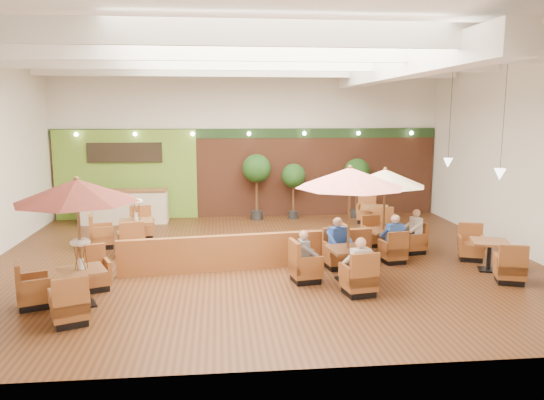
{
  "coord_description": "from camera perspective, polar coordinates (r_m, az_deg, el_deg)",
  "views": [
    {
      "loc": [
        -1.1,
        -13.35,
        3.82
      ],
      "look_at": [
        0.3,
        0.5,
        1.5
      ],
      "focal_mm": 35.0,
      "sensor_mm": 36.0,
      "label": 1
    }
  ],
  "objects": [
    {
      "name": "diner_3",
      "position": [
        13.84,
        12.96,
        -3.56
      ],
      "size": [
        0.42,
        0.36,
        0.81
      ],
      "rotation": [
        0.0,
        0.0,
        0.16
      ],
      "color": "#274DA9",
      "rests_on": "ground"
    },
    {
      "name": "table_4",
      "position": [
        13.96,
        22.31,
        -5.62
      ],
      "size": [
        1.07,
        2.66,
        0.94
      ],
      "rotation": [
        0.0,
        0.0,
        -0.33
      ],
      "color": "brown",
      "rests_on": "ground"
    },
    {
      "name": "table_2",
      "position": [
        14.48,
        12.0,
        0.57
      ],
      "size": [
        2.38,
        2.38,
        2.37
      ],
      "rotation": [
        0.0,
        0.0,
        0.17
      ],
      "color": "brown",
      "rests_on": "ground"
    },
    {
      "name": "diner_0",
      "position": [
        11.29,
        9.37,
        -6.4
      ],
      "size": [
        0.42,
        0.37,
        0.8
      ],
      "rotation": [
        0.0,
        0.0,
        0.2
      ],
      "color": "silver",
      "rests_on": "ground"
    },
    {
      "name": "table_3",
      "position": [
        15.63,
        -15.27,
        -3.31
      ],
      "size": [
        1.91,
        2.75,
        1.56
      ],
      "rotation": [
        0.0,
        0.0,
        0.25
      ],
      "color": "brown",
      "rests_on": "ground"
    },
    {
      "name": "diner_4",
      "position": [
        14.92,
        15.05,
        -2.77
      ],
      "size": [
        0.32,
        0.39,
        0.76
      ],
      "rotation": [
        0.0,
        0.0,
        1.66
      ],
      "color": "silver",
      "rests_on": "ground"
    },
    {
      "name": "table_0",
      "position": [
        10.97,
        -20.43,
        -1.44
      ],
      "size": [
        2.56,
        2.71,
        2.6
      ],
      "rotation": [
        0.0,
        0.0,
        0.39
      ],
      "color": "brown",
      "rests_on": "ground"
    },
    {
      "name": "topiary_2",
      "position": [
        19.43,
        9.13,
        2.81
      ],
      "size": [
        0.93,
        0.93,
        2.16
      ],
      "color": "black",
      "rests_on": "ground"
    },
    {
      "name": "table_5",
      "position": [
        17.8,
        10.94,
        -1.9
      ],
      "size": [
        1.09,
        2.71,
        0.96
      ],
      "rotation": [
        0.0,
        0.0,
        -0.34
      ],
      "color": "brown",
      "rests_on": "ground"
    },
    {
      "name": "service_counter",
      "position": [
        19.02,
        -15.67,
        -0.69
      ],
      "size": [
        3.0,
        0.75,
        1.18
      ],
      "color": "beige",
      "rests_on": "ground"
    },
    {
      "name": "topiary_0",
      "position": [
        18.81,
        -1.66,
        3.14
      ],
      "size": [
        1.01,
        1.01,
        2.35
      ],
      "color": "black",
      "rests_on": "ground"
    },
    {
      "name": "booth_divider",
      "position": [
        13.06,
        -2.41,
        -5.56
      ],
      "size": [
        6.3,
        0.92,
        0.88
      ],
      "primitive_type": "cube",
      "rotation": [
        0.0,
        0.0,
        0.12
      ],
      "color": "brown",
      "rests_on": "ground"
    },
    {
      "name": "diner_2",
      "position": [
        12.01,
        3.65,
        -5.44
      ],
      "size": [
        0.3,
        0.37,
        0.74
      ],
      "rotation": [
        0.0,
        0.0,
        4.77
      ],
      "color": "slate",
      "rests_on": "ground"
    },
    {
      "name": "room",
      "position": [
        14.63,
        -0.49,
        8.71
      ],
      "size": [
        14.04,
        14.0,
        5.52
      ],
      "color": "#381E0F",
      "rests_on": "ground"
    },
    {
      "name": "table_1",
      "position": [
        11.95,
        8.01,
        0.19
      ],
      "size": [
        2.57,
        2.68,
        2.66
      ],
      "rotation": [
        0.0,
        0.0,
        0.17
      ],
      "color": "brown",
      "rests_on": "ground"
    },
    {
      "name": "topiary_1",
      "position": [
        18.98,
        2.33,
        2.4
      ],
      "size": [
        0.86,
        0.86,
        2.0
      ],
      "color": "black",
      "rests_on": "ground"
    },
    {
      "name": "diner_1",
      "position": [
        13.12,
        7.17,
        -4.09
      ],
      "size": [
        0.44,
        0.4,
        0.81
      ],
      "rotation": [
        0.0,
        0.0,
        3.46
      ],
      "color": "#274DA9",
      "rests_on": "ground"
    }
  ]
}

